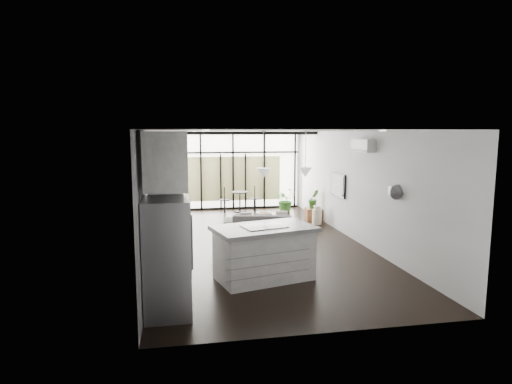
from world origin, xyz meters
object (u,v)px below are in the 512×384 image
object	(u,v)px
milk_can	(317,215)
fridge	(167,257)
island	(264,253)
sofa	(262,220)
pouf	(264,219)
tv	(337,185)
console_bench	(243,238)

from	to	relation	value
milk_can	fridge	bearing A→B (deg)	-126.67
island	sofa	xyz separation A→B (m)	(0.66, 3.48, -0.11)
pouf	tv	bearing A→B (deg)	-28.67
fridge	console_bench	size ratio (longest dim) A/B	1.17
milk_can	tv	size ratio (longest dim) A/B	0.52
console_bench	tv	distance (m)	3.40
island	console_bench	size ratio (longest dim) A/B	1.21
sofa	pouf	world-z (taller)	sofa
fridge	tv	world-z (taller)	fridge
island	pouf	distance (m)	4.81
island	fridge	world-z (taller)	fridge
console_bench	pouf	distance (m)	2.64
island	console_bench	xyz separation A→B (m)	(-0.06, 2.26, -0.26)
tv	pouf	bearing A→B (deg)	151.33
island	pouf	world-z (taller)	island
milk_can	pouf	bearing A→B (deg)	172.14
fridge	tv	bearing A→B (deg)	47.12
fridge	console_bench	bearing A→B (deg)	64.62
milk_can	island	bearing A→B (deg)	-119.61
island	tv	distance (m)	4.71
fridge	console_bench	distance (m)	3.98
console_bench	milk_can	world-z (taller)	milk_can
island	tv	size ratio (longest dim) A/B	1.68
milk_can	tv	xyz separation A→B (m)	(0.30, -0.82, 1.02)
island	tv	bearing A→B (deg)	37.64
sofa	fridge	bearing A→B (deg)	75.67
console_bench	pouf	bearing A→B (deg)	61.25
sofa	milk_can	xyz separation A→B (m)	(1.89, 1.00, -0.11)
sofa	console_bench	world-z (taller)	sofa
pouf	milk_can	world-z (taller)	milk_can
sofa	tv	bearing A→B (deg)	-162.76
pouf	island	bearing A→B (deg)	-101.38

